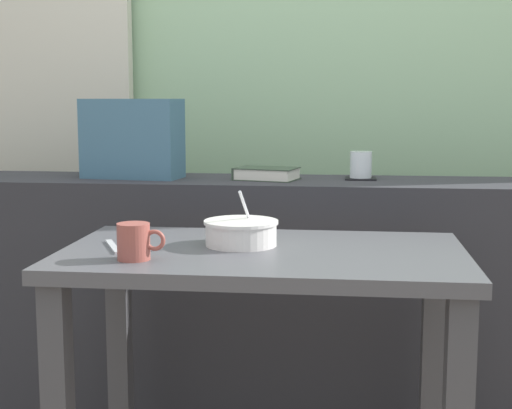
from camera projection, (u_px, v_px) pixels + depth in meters
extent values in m
cube|color=#9EC699|center=(300.00, 17.00, 2.96)|extent=(4.80, 0.08, 2.80)
cube|color=beige|center=(62.00, 56.00, 2.99)|extent=(0.56, 0.06, 2.50)
cube|color=#2D2D33|center=(287.00, 303.00, 2.49)|extent=(2.80, 0.36, 0.82)
cube|color=#414145|center=(120.00, 356.00, 2.19)|extent=(0.06, 0.06, 0.68)
cube|color=#414145|center=(432.00, 369.00, 2.08)|extent=(0.06, 0.06, 0.68)
cube|color=#4C4C51|center=(263.00, 256.00, 1.85)|extent=(0.99, 0.57, 0.03)
cube|color=black|center=(361.00, 178.00, 2.45)|extent=(0.10, 0.10, 0.00)
cylinder|color=white|center=(361.00, 165.00, 2.44)|extent=(0.07, 0.07, 0.09)
cylinder|color=gold|center=(361.00, 168.00, 2.45)|extent=(0.06, 0.06, 0.06)
cube|color=#334233|center=(267.00, 179.00, 2.44)|extent=(0.22, 0.17, 0.00)
cube|color=silver|center=(267.00, 174.00, 2.43)|extent=(0.21, 0.17, 0.03)
cube|color=#334233|center=(267.00, 168.00, 2.43)|extent=(0.22, 0.17, 0.00)
cube|color=#334233|center=(240.00, 173.00, 2.47)|extent=(0.04, 0.13, 0.04)
cube|color=#426B84|center=(132.00, 139.00, 2.48)|extent=(0.34, 0.18, 0.26)
cylinder|color=silver|center=(241.00, 233.00, 1.90)|extent=(0.18, 0.18, 0.06)
cylinder|color=silver|center=(241.00, 222.00, 1.89)|extent=(0.19, 0.19, 0.01)
cylinder|color=#9E5B33|center=(241.00, 235.00, 1.90)|extent=(0.16, 0.16, 0.05)
cylinder|color=silver|center=(247.00, 212.00, 1.91)|extent=(0.03, 0.13, 0.12)
ellipsoid|color=silver|center=(248.00, 226.00, 1.94)|extent=(0.03, 0.05, 0.01)
cube|color=silver|center=(113.00, 247.00, 1.87)|extent=(0.09, 0.16, 0.01)
cylinder|color=#9E4C42|center=(134.00, 242.00, 1.73)|extent=(0.08, 0.08, 0.08)
torus|color=#9E4C42|center=(155.00, 240.00, 1.72)|extent=(0.05, 0.01, 0.05)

